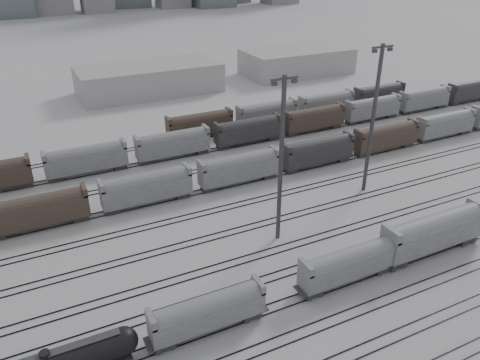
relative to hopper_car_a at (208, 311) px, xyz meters
name	(u,v)px	position (x,y,z in m)	size (l,w,h in m)	color
ground	(296,306)	(11.02, -1.00, -2.94)	(900.00, 900.00, 0.00)	silver
tracks	(234,233)	(11.02, 16.50, -2.86)	(220.00, 71.50, 0.16)	black
hopper_car_a	(208,311)	(0.00, 0.00, 0.00)	(13.30, 2.64, 4.76)	black
hopper_car_b	(349,262)	(19.45, 0.00, 0.14)	(13.93, 2.77, 4.98)	black
hopper_car_c	(434,231)	(33.92, 0.00, 0.76)	(16.74, 3.33, 5.99)	black
light_mast_c	(281,158)	(16.51, 12.77, 10.04)	(3.91, 0.63, 24.46)	#39393B
light_mast_d	(373,118)	(37.79, 19.07, 10.55)	(4.07, 0.65, 25.42)	#39393B
bg_string_near	(239,169)	(19.02, 31.00, -0.14)	(151.00, 3.00, 5.60)	gray
bg_string_mid	(248,132)	(29.02, 47.00, -0.14)	(151.00, 3.00, 5.60)	black
bg_string_far	(297,109)	(46.52, 55.00, -0.14)	(66.00, 3.00, 5.60)	#46342C
warehouse_mid	(149,79)	(21.02, 94.00, 1.06)	(40.00, 18.00, 8.00)	#9A9A9C
warehouse_right	(297,61)	(71.02, 94.00, 1.06)	(35.00, 18.00, 8.00)	#9A9A9C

